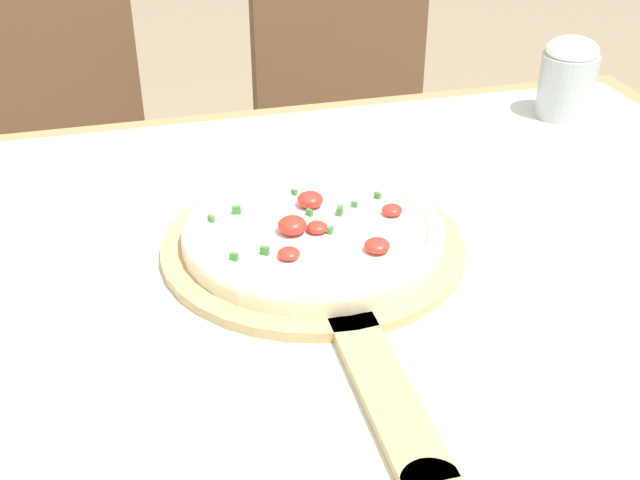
% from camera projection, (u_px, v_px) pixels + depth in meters
% --- Properties ---
extents(dining_table, '(1.34, 1.02, 0.73)m').
position_uv_depth(dining_table, '(308.00, 364.00, 0.88)').
color(dining_table, '#A87F51').
rests_on(dining_table, ground_plane).
extents(towel_cloth, '(1.26, 0.94, 0.00)m').
position_uv_depth(towel_cloth, '(307.00, 291.00, 0.83)').
color(towel_cloth, silver).
rests_on(towel_cloth, dining_table).
extents(pizza_peel, '(0.34, 0.55, 0.01)m').
position_uv_depth(pizza_peel, '(319.00, 257.00, 0.87)').
color(pizza_peel, tan).
rests_on(pizza_peel, towel_cloth).
extents(pizza, '(0.29, 0.29, 0.04)m').
position_uv_depth(pizza, '(313.00, 230.00, 0.88)').
color(pizza, beige).
rests_on(pizza, pizza_peel).
extents(chair_left, '(0.41, 0.41, 0.88)m').
position_uv_depth(chair_left, '(54.00, 171.00, 1.56)').
color(chair_left, brown).
rests_on(chair_left, ground_plane).
extents(chair_right, '(0.43, 0.43, 0.88)m').
position_uv_depth(chair_right, '(354.00, 139.00, 1.70)').
color(chair_right, brown).
rests_on(chair_right, ground_plane).
extents(flour_cup, '(0.08, 0.08, 0.12)m').
position_uv_depth(flour_cup, '(568.00, 77.00, 1.19)').
color(flour_cup, '#B2B7BC').
rests_on(flour_cup, towel_cloth).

